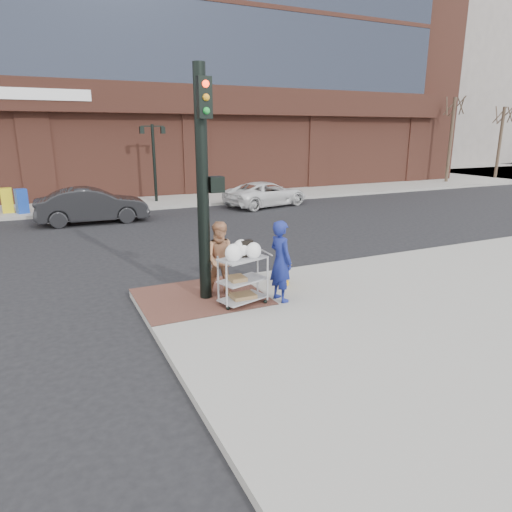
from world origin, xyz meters
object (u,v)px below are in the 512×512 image
sedan_dark (92,205)px  fire_hydrant (283,265)px  traffic_signal_pole (204,179)px  lamp_post (154,154)px  utility_cart (243,276)px  woman_blue (281,261)px  minivan_white (266,194)px  pedestrian_tan (222,259)px

sedan_dark → fire_hydrant: bearing=-161.8°
traffic_signal_pole → lamp_post: bearing=80.8°
fire_hydrant → utility_cart: bearing=-151.7°
lamp_post → woman_blue: bearing=-93.7°
lamp_post → minivan_white: size_ratio=0.87×
lamp_post → minivan_white: lamp_post is taller
minivan_white → utility_cart: (-6.91, -12.66, 0.16)m
traffic_signal_pole → pedestrian_tan: size_ratio=2.90×
sedan_dark → utility_cart: size_ratio=3.24×
woman_blue → fire_hydrant: size_ratio=1.88×
fire_hydrant → woman_blue: bearing=-121.2°
pedestrian_tan → fire_hydrant: 1.64m
woman_blue → sedan_dark: bearing=4.6°
woman_blue → sedan_dark: size_ratio=0.40×
lamp_post → pedestrian_tan: (-2.09, -15.21, -1.61)m
pedestrian_tan → fire_hydrant: size_ratio=1.78×
traffic_signal_pole → minivan_white: bearing=58.0°
pedestrian_tan → sedan_dark: (-1.61, 11.09, -0.26)m
woman_blue → utility_cart: size_ratio=1.28×
sedan_dark → minivan_white: size_ratio=1.00×
woman_blue → pedestrian_tan: size_ratio=1.06×
lamp_post → woman_blue: size_ratio=2.20×
traffic_signal_pole → fire_hydrant: (1.98, 0.07, -2.19)m
traffic_signal_pole → utility_cart: size_ratio=3.54×
fire_hydrant → sedan_dark: bearing=106.2°
lamp_post → fire_hydrant: size_ratio=4.14×
utility_cart → lamp_post: bearing=83.2°
minivan_white → pedestrian_tan: bearing=135.4°
pedestrian_tan → minivan_white: bearing=81.9°
lamp_post → traffic_signal_pole: size_ratio=0.80×
woman_blue → fire_hydrant: (0.55, 0.90, -0.41)m
pedestrian_tan → minivan_white: (7.11, 11.96, -0.38)m
lamp_post → pedestrian_tan: 15.43m
utility_cart → fire_hydrant: (1.40, 0.75, -0.15)m
woman_blue → utility_cart: woman_blue is taller
traffic_signal_pole → fire_hydrant: 2.95m
lamp_post → traffic_signal_pole: 15.43m
lamp_post → traffic_signal_pole: (-2.48, -15.23, 0.21)m
sedan_dark → utility_cart: utility_cart is taller
woman_blue → minivan_white: woman_blue is taller
woman_blue → pedestrian_tan: (-1.05, 0.86, -0.05)m
pedestrian_tan → sedan_dark: pedestrian_tan is taller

